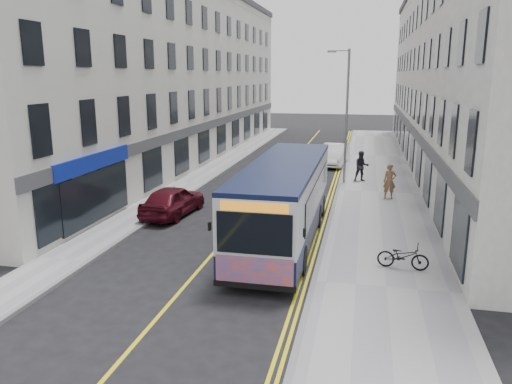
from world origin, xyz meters
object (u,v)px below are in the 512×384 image
at_px(car_maroon, 173,200).
at_px(pedestrian_near, 390,181).
at_px(bicycle, 403,256).
at_px(pedestrian_far, 362,166).
at_px(city_bus, 284,198).
at_px(streetlamp, 345,112).
at_px(car_white, 334,155).

bearing_deg(car_maroon, pedestrian_near, -147.42).
bearing_deg(bicycle, pedestrian_far, 12.71).
relative_size(city_bus, pedestrian_far, 5.93).
relative_size(streetlamp, pedestrian_far, 4.28).
height_order(bicycle, pedestrian_near, pedestrian_near).
distance_m(bicycle, car_maroon, 11.36).
xyz_separation_m(pedestrian_near, car_maroon, (-10.16, -5.18, -0.31)).
xyz_separation_m(city_bus, bicycle, (4.46, -2.38, -1.19)).
bearing_deg(pedestrian_far, bicycle, -95.78).
bearing_deg(pedestrian_near, car_maroon, -159.06).
height_order(bicycle, car_maroon, car_maroon).
xyz_separation_m(streetlamp, bicycle, (2.66, -13.56, -3.82)).
xyz_separation_m(streetlamp, city_bus, (-1.80, -11.18, -2.62)).
bearing_deg(car_white, pedestrian_near, -63.83).
height_order(streetlamp, car_white, streetlamp).
height_order(city_bus, car_maroon, city_bus).
height_order(car_white, car_maroon, car_white).
height_order(city_bus, pedestrian_far, city_bus).
xyz_separation_m(pedestrian_far, car_maroon, (-8.65, -9.34, -0.32)).
relative_size(bicycle, car_white, 0.36).
distance_m(streetlamp, city_bus, 11.62).
height_order(pedestrian_far, car_maroon, pedestrian_far).
bearing_deg(streetlamp, pedestrian_far, 33.50).
distance_m(bicycle, car_white, 20.49).
bearing_deg(city_bus, pedestrian_far, 76.36).
distance_m(bicycle, pedestrian_near, 10.13).
relative_size(pedestrian_near, car_white, 0.39).
relative_size(streetlamp, pedestrian_near, 4.33).
distance_m(pedestrian_near, car_white, 10.66).
xyz_separation_m(pedestrian_near, car_white, (-3.56, 10.04, -0.26)).
xyz_separation_m(pedestrian_near, pedestrian_far, (-1.51, 4.16, 0.01)).
bearing_deg(pedestrian_near, bicycle, -95.69).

